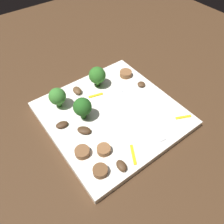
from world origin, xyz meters
TOP-DOWN VIEW (x-y plane):
  - ground_plane at (0.00, 0.00)m, footprint 1.40×1.40m
  - plate at (0.00, 0.00)m, footprint 0.30×0.30m
  - fork at (0.06, 0.05)m, footprint 0.18×0.04m
  - broccoli_floret_0 at (-0.03, -0.06)m, footprint 0.04×0.04m
  - broccoli_floret_1 at (-0.10, 0.03)m, footprint 0.04×0.04m
  - broccoli_floret_2 at (-0.09, -0.09)m, footprint 0.04×0.04m
  - sausage_slice_0 at (0.05, -0.12)m, footprint 0.04×0.04m
  - sausage_slice_1 at (0.08, -0.08)m, footprint 0.04×0.04m
  - sausage_slice_2 at (0.11, -0.11)m, footprint 0.04×0.04m
  - sausage_slice_3 at (-0.08, 0.11)m, footprint 0.05×0.05m
  - mushroom_0 at (0.01, -0.08)m, footprint 0.04×0.03m
  - mushroom_1 at (0.12, -0.07)m, footprint 0.03×0.02m
  - mushroom_2 at (-0.03, 0.12)m, footprint 0.03×0.03m
  - mushroom_3 at (-0.11, -0.03)m, footprint 0.03×0.02m
  - mushroom_4 at (-0.03, -0.11)m, footprint 0.02×0.03m
  - pepper_strip_0 at (-0.07, -0.00)m, footprint 0.02×0.04m
  - pepper_strip_1 at (0.12, -0.04)m, footprint 0.04×0.03m
  - pepper_strip_2 at (0.11, 0.12)m, footprint 0.02×0.04m

SIDE VIEW (x-z plane):
  - ground_plane at x=0.00m, z-range 0.00..0.00m
  - plate at x=0.00m, z-range 0.00..0.02m
  - pepper_strip_0 at x=-0.07m, z-range 0.02..0.02m
  - pepper_strip_1 at x=0.12m, z-range 0.02..0.02m
  - pepper_strip_2 at x=0.11m, z-range 0.02..0.02m
  - fork at x=0.06m, z-range 0.02..0.02m
  - mushroom_2 at x=-0.03m, z-range 0.02..0.03m
  - mushroom_4 at x=-0.03m, z-range 0.02..0.03m
  - mushroom_0 at x=0.01m, z-range 0.02..0.03m
  - mushroom_1 at x=0.12m, z-range 0.02..0.03m
  - sausage_slice_0 at x=0.05m, z-range 0.02..0.03m
  - mushroom_3 at x=-0.11m, z-range 0.02..0.03m
  - sausage_slice_1 at x=0.08m, z-range 0.02..0.03m
  - sausage_slice_2 at x=0.11m, z-range 0.02..0.03m
  - sausage_slice_3 at x=-0.08m, z-range 0.02..0.03m
  - broccoli_floret_2 at x=-0.09m, z-range 0.02..0.08m
  - broccoli_floret_1 at x=-0.10m, z-range 0.02..0.08m
  - broccoli_floret_0 at x=-0.03m, z-range 0.02..0.08m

